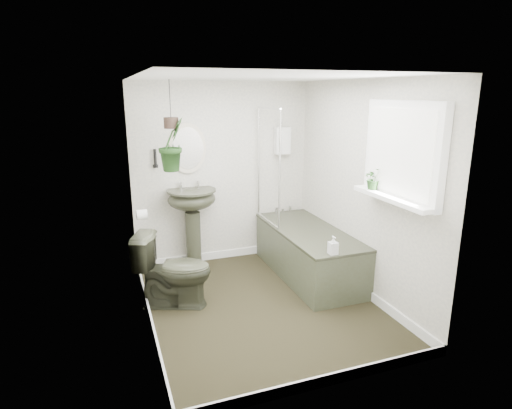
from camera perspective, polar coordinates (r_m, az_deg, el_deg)
name	(u,v)px	position (r m, az deg, el deg)	size (l,w,h in m)	color
floor	(261,305)	(4.64, 0.65, -13.20)	(2.30, 2.80, 0.02)	black
ceiling	(262,76)	(4.10, 0.75, 16.75)	(2.30, 2.80, 0.02)	white
wall_back	(223,174)	(5.54, -4.47, 4.14)	(2.30, 0.02, 2.30)	silver
wall_front	(333,245)	(3.00, 10.26, -5.32)	(2.30, 0.02, 2.30)	silver
wall_left	(141,209)	(3.98, -15.14, -0.59)	(0.02, 2.80, 2.30)	silver
wall_right	(362,189)	(4.75, 13.92, 1.95)	(0.02, 2.80, 2.30)	silver
skirting	(261,299)	(4.62, 0.65, -12.55)	(2.30, 2.80, 0.10)	white
bathtub	(308,252)	(5.23, 6.98, -6.37)	(0.72, 1.72, 0.58)	#303324
bath_screen	(269,167)	(5.27, 1.69, 5.07)	(0.04, 0.72, 1.40)	silver
shower_box	(282,141)	(5.68, 3.53, 8.51)	(0.20, 0.10, 0.35)	white
oval_mirror	(188,148)	(5.34, -9.08, 7.41)	(0.46, 0.03, 0.62)	beige
wall_sconce	(155,158)	(5.29, -13.30, 6.03)	(0.04, 0.04, 0.22)	black
toilet_roll_holder	(142,215)	(4.72, -15.00, -1.32)	(0.11, 0.11, 0.11)	white
window_recess	(403,152)	(4.07, 18.99, 6.65)	(0.08, 1.00, 0.90)	white
window_sill	(392,198)	(4.10, 17.74, 0.82)	(0.18, 1.00, 0.04)	white
window_blinds	(399,152)	(4.04, 18.49, 6.64)	(0.01, 0.86, 0.76)	white
toilet	(174,270)	(4.54, -10.91, -8.56)	(0.44, 0.76, 0.78)	#303324
pedestal_sink	(193,228)	(5.43, -8.39, -3.16)	(0.60, 0.51, 1.02)	#303324
sill_plant	(374,178)	(4.31, 15.44, 3.38)	(0.19, 0.17, 0.22)	black
hanging_plant	(172,144)	(4.88, -11.11, 7.87)	(0.33, 0.26, 0.59)	black
soap_bottle	(333,245)	(4.39, 10.24, -5.37)	(0.08, 0.09, 0.19)	#342B29
hanging_pot	(171,123)	(4.85, -11.25, 10.63)	(0.16, 0.16, 0.12)	black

